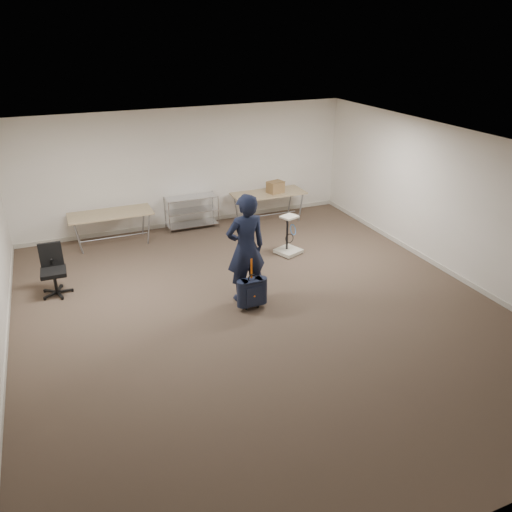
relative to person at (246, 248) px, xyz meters
name	(u,v)px	position (x,y,z in m)	size (l,w,h in m)	color
ground	(260,311)	(0.06, -0.51, -0.98)	(9.00, 9.00, 0.00)	#4C3A2E
room_shell	(233,275)	(0.06, 0.87, -0.93)	(8.00, 9.00, 9.00)	silver
folding_table_left	(111,215)	(-1.84, 3.44, -0.30)	(1.80, 0.75, 0.73)	tan
folding_table_right	(269,195)	(1.96, 3.44, -0.30)	(1.80, 0.75, 0.73)	tan
wire_shelf	(192,211)	(0.06, 3.69, -0.54)	(1.22, 0.47, 0.80)	silver
person	(246,248)	(0.00, 0.00, 0.00)	(0.71, 0.47, 1.96)	black
suitcase	(252,292)	(-0.04, -0.39, -0.66)	(0.35, 0.20, 0.95)	#161F32
office_chair	(55,279)	(-3.14, 1.51, -0.70)	(0.57, 0.57, 0.94)	black
equipment_cart	(289,244)	(1.55, 1.45, -0.75)	(0.60, 0.60, 0.86)	beige
cardboard_box	(275,187)	(2.12, 3.39, -0.11)	(0.38, 0.28, 0.28)	olive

